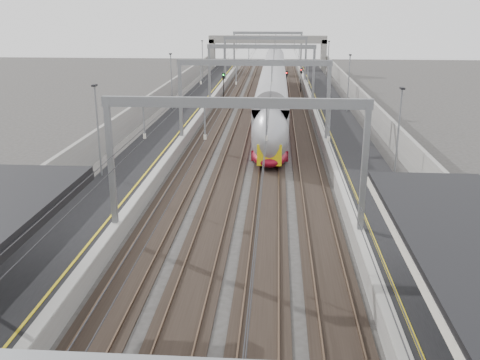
# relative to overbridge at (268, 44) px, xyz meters

# --- Properties ---
(platform_left) EXTENTS (4.00, 120.00, 1.00)m
(platform_left) POSITION_rel_overbridge_xyz_m (-8.00, -55.00, -4.81)
(platform_left) COLOR black
(platform_left) RESTS_ON ground
(platform_right) EXTENTS (4.00, 120.00, 1.00)m
(platform_right) POSITION_rel_overbridge_xyz_m (8.00, -55.00, -4.81)
(platform_right) COLOR black
(platform_right) RESTS_ON ground
(tracks) EXTENTS (11.40, 140.00, 0.20)m
(tracks) POSITION_rel_overbridge_xyz_m (0.00, -55.00, -5.26)
(tracks) COLOR black
(tracks) RESTS_ON ground
(overhead_line) EXTENTS (13.00, 140.00, 6.60)m
(overhead_line) POSITION_rel_overbridge_xyz_m (0.00, -48.38, 0.83)
(overhead_line) COLOR gray
(overhead_line) RESTS_ON platform_left
(overbridge) EXTENTS (22.00, 2.20, 6.90)m
(overbridge) POSITION_rel_overbridge_xyz_m (0.00, 0.00, 0.00)
(overbridge) COLOR gray
(overbridge) RESTS_ON ground
(wall_left) EXTENTS (0.30, 120.00, 3.20)m
(wall_left) POSITION_rel_overbridge_xyz_m (-11.20, -55.00, -3.71)
(wall_left) COLOR gray
(wall_left) RESTS_ON ground
(wall_right) EXTENTS (0.30, 120.00, 3.20)m
(wall_right) POSITION_rel_overbridge_xyz_m (11.20, -55.00, -3.71)
(wall_right) COLOR gray
(wall_right) RESTS_ON ground
(train) EXTENTS (2.89, 52.74, 4.57)m
(train) POSITION_rel_overbridge_xyz_m (1.50, -40.88, -3.08)
(train) COLOR maroon
(train) RESTS_ON ground
(signal_green) EXTENTS (0.32, 0.32, 3.48)m
(signal_green) POSITION_rel_overbridge_xyz_m (-5.20, -31.63, -2.89)
(signal_green) COLOR black
(signal_green) RESTS_ON ground
(signal_red_near) EXTENTS (0.32, 0.32, 3.48)m
(signal_red_near) POSITION_rel_overbridge_xyz_m (3.20, -28.65, -2.89)
(signal_red_near) COLOR black
(signal_red_near) RESTS_ON ground
(signal_red_far) EXTENTS (0.32, 0.32, 3.48)m
(signal_red_far) POSITION_rel_overbridge_xyz_m (5.40, -24.61, -2.89)
(signal_red_far) COLOR black
(signal_red_far) RESTS_ON ground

